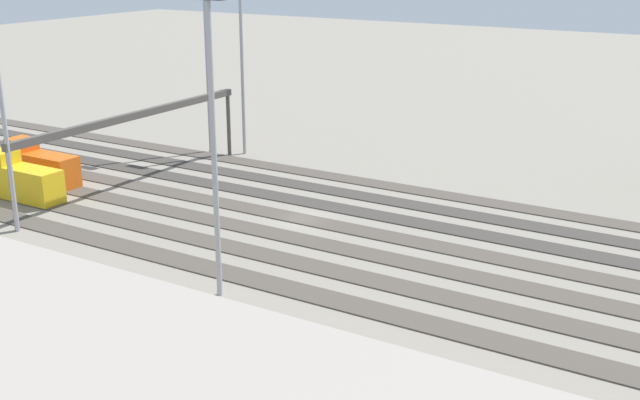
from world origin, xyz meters
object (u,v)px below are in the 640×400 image
Objects in this scene: train_on_track_5 at (21,180)px; light_mast_2 at (205,8)px; light_mast_1 at (212,101)px; signal_gantry at (135,122)px; light_mast_0 at (241,23)px; train_on_track_4 at (39,166)px.

light_mast_2 is (-4.74, -27.06, 16.83)m from train_on_track_5.
light_mast_1 is 0.69× the size of signal_gantry.
light_mast_1 is 0.80× the size of light_mast_2.
signal_gantry is (1.34, 18.66, -9.55)m from light_mast_0.
signal_gantry is (-3.12, 17.06, -11.34)m from light_mast_2.
signal_gantry reaches higher than train_on_track_4.
light_mast_0 is 0.77× the size of signal_gantry.
light_mast_2 is at bearing -79.65° from signal_gantry.
train_on_track_5 is 0.41× the size of light_mast_1.
signal_gantry is (26.25, -18.72, -8.02)m from light_mast_1.
light_mast_2 reaches higher than train_on_track_5.
light_mast_1 reaches higher than signal_gantry.
signal_gantry is (-10.81, -5.00, 5.50)m from train_on_track_4.
light_mast_0 reaches higher than train_on_track_4.
light_mast_0 is at bearing -94.12° from signal_gantry.
signal_gantry is at bearing 85.88° from light_mast_0.
train_on_track_4 is at bearing 24.82° from signal_gantry.
light_mast_1 is at bearing 144.51° from signal_gantry.
light_mast_0 is 21.01m from signal_gantry.
light_mast_2 is (-7.70, -22.06, 16.83)m from train_on_track_4.
train_on_track_4 and train_on_track_5 have the same top height.
light_mast_1 is at bearing 165.66° from train_on_track_5.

